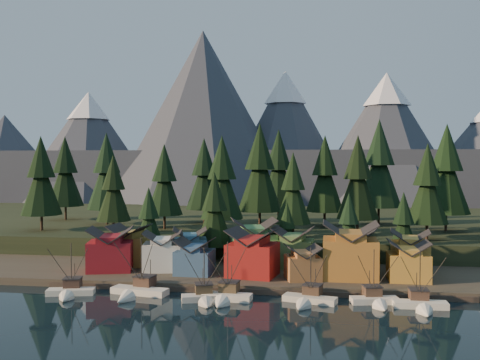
# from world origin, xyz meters

# --- Properties ---
(ground) EXTENTS (500.00, 500.00, 0.00)m
(ground) POSITION_xyz_m (0.00, 0.00, 0.00)
(ground) COLOR black
(ground) RESTS_ON ground
(shore_strip) EXTENTS (400.00, 50.00, 1.50)m
(shore_strip) POSITION_xyz_m (0.00, 40.00, 0.75)
(shore_strip) COLOR #393229
(shore_strip) RESTS_ON ground
(hillside) EXTENTS (420.00, 100.00, 6.00)m
(hillside) POSITION_xyz_m (0.00, 90.00, 3.00)
(hillside) COLOR black
(hillside) RESTS_ON ground
(dock) EXTENTS (80.00, 4.00, 1.00)m
(dock) POSITION_xyz_m (0.00, 16.50, 0.50)
(dock) COLOR #483E33
(dock) RESTS_ON ground
(mountain_ridge) EXTENTS (560.00, 190.00, 90.00)m
(mountain_ridge) POSITION_xyz_m (-4.20, 213.59, 26.06)
(mountain_ridge) COLOR #444957
(mountain_ridge) RESTS_ON ground
(boat_0) EXTENTS (9.19, 9.69, 10.65)m
(boat_0) POSITION_xyz_m (-33.04, 8.84, 2.07)
(boat_0) COLOR silver
(boat_0) RESTS_ON ground
(boat_1) EXTENTS (11.41, 12.09, 11.70)m
(boat_1) POSITION_xyz_m (-20.93, 10.69, 2.12)
(boat_1) COLOR silver
(boat_1) RESTS_ON ground
(boat_2) EXTENTS (8.72, 9.26, 10.53)m
(boat_2) POSITION_xyz_m (-7.53, 8.19, 2.09)
(boat_2) COLOR beige
(boat_2) RESTS_ON ground
(boat_3) EXTENTS (9.29, 9.97, 11.51)m
(boat_3) POSITION_xyz_m (-4.03, 9.12, 2.29)
(boat_3) COLOR white
(boat_3) RESTS_ON ground
(boat_4) EXTENTS (10.01, 10.45, 10.65)m
(boat_4) POSITION_xyz_m (10.41, 9.71, 1.98)
(boat_4) COLOR beige
(boat_4) RESTS_ON ground
(boat_5) EXTENTS (8.79, 9.28, 10.40)m
(boat_5) POSITION_xyz_m (22.04, 10.74, 2.04)
(boat_5) COLOR silver
(boat_5) RESTS_ON ground
(boat_6) EXTENTS (9.12, 9.93, 10.68)m
(boat_6) POSITION_xyz_m (29.24, 8.92, 2.03)
(boat_6) COLOR white
(boat_6) RESTS_ON ground
(house_front_0) EXTENTS (10.92, 10.56, 9.09)m
(house_front_0) POSITION_xyz_m (-31.57, 24.89, 6.28)
(house_front_0) COLOR maroon
(house_front_0) RESTS_ON shore_strip
(house_front_1) EXTENTS (9.28, 9.03, 8.26)m
(house_front_1) POSITION_xyz_m (-20.69, 26.76, 5.84)
(house_front_1) COLOR white
(house_front_1) RESTS_ON shore_strip
(house_front_2) EXTENTS (7.67, 7.72, 7.19)m
(house_front_2) POSITION_xyz_m (-13.07, 24.08, 5.28)
(house_front_2) COLOR #315175
(house_front_2) RESTS_ON shore_strip
(house_front_3) EXTENTS (10.79, 10.44, 9.53)m
(house_front_3) POSITION_xyz_m (-1.00, 23.80, 6.50)
(house_front_3) COLOR maroon
(house_front_3) RESTS_ON shore_strip
(house_front_4) EXTENTS (7.92, 8.30, 6.60)m
(house_front_4) POSITION_xyz_m (9.15, 22.18, 4.97)
(house_front_4) COLOR #A96D3C
(house_front_4) RESTS_ON shore_strip
(house_front_5) EXTENTS (10.81, 9.88, 11.12)m
(house_front_5) POSITION_xyz_m (18.43, 24.60, 7.34)
(house_front_5) COLOR #A26A29
(house_front_5) RESTS_ON shore_strip
(house_front_6) EXTENTS (7.79, 7.37, 7.70)m
(house_front_6) POSITION_xyz_m (29.53, 24.02, 5.55)
(house_front_6) COLOR gold
(house_front_6) RESTS_ON shore_strip
(house_back_0) EXTENTS (8.66, 8.36, 8.91)m
(house_back_0) POSITION_xyz_m (-29.89, 31.67, 6.18)
(house_back_0) COLOR #A5853A
(house_back_0) RESTS_ON shore_strip
(house_back_1) EXTENTS (8.96, 9.03, 8.31)m
(house_back_1) POSITION_xyz_m (-16.13, 32.52, 5.86)
(house_back_1) COLOR #396B87
(house_back_1) RESTS_ON shore_strip
(house_back_2) EXTENTS (11.56, 10.97, 10.34)m
(house_back_2) POSITION_xyz_m (-2.09, 35.06, 6.93)
(house_back_2) COLOR #447D48
(house_back_2) RESTS_ON shore_strip
(house_back_3) EXTENTS (9.42, 8.58, 8.77)m
(house_back_3) POSITION_xyz_m (6.65, 33.69, 6.11)
(house_back_3) COLOR #537F44
(house_back_3) RESTS_ON shore_strip
(house_back_4) EXTENTS (9.37, 9.12, 8.70)m
(house_back_4) POSITION_xyz_m (20.19, 32.62, 6.07)
(house_back_4) COLOR silver
(house_back_4) RESTS_ON shore_strip
(house_back_5) EXTENTS (8.80, 8.89, 8.81)m
(house_back_5) POSITION_xyz_m (31.11, 31.78, 6.12)
(house_back_5) COLOR #A6883B
(house_back_5) RESTS_ON shore_strip
(tree_hill_0) EXTENTS (11.01, 11.01, 25.66)m
(tree_hill_0) POSITION_xyz_m (-62.00, 52.00, 20.03)
(tree_hill_0) COLOR #332319
(tree_hill_0) RESTS_ON hillside
(tree_hill_1) EXTENTS (11.72, 11.72, 27.29)m
(tree_hill_1) POSITION_xyz_m (-50.00, 68.00, 20.92)
(tree_hill_1) COLOR #332319
(tree_hill_1) RESTS_ON hillside
(tree_hill_2) EXTENTS (8.78, 8.78, 20.45)m
(tree_hill_2) POSITION_xyz_m (-40.00, 48.00, 17.18)
(tree_hill_2) COLOR #332319
(tree_hill_2) RESTS_ON hillside
(tree_hill_3) EXTENTS (10.12, 10.12, 23.58)m
(tree_hill_3) POSITION_xyz_m (-30.00, 60.00, 18.89)
(tree_hill_3) COLOR #332319
(tree_hill_3) RESTS_ON hillside
(tree_hill_4) EXTENTS (11.08, 11.08, 25.82)m
(tree_hill_4) POSITION_xyz_m (-22.00, 75.00, 20.12)
(tree_hill_4) COLOR #332319
(tree_hill_4) RESTS_ON hillside
(tree_hill_5) EXTENTS (10.87, 10.87, 25.31)m
(tree_hill_5) POSITION_xyz_m (-12.00, 50.00, 19.84)
(tree_hill_5) COLOR #332319
(tree_hill_5) RESTS_ON hillside
(tree_hill_6) EXTENTS (12.59, 12.59, 29.33)m
(tree_hill_6) POSITION_xyz_m (-4.00, 65.00, 22.04)
(tree_hill_6) COLOR #332319
(tree_hill_6) RESTS_ON hillside
(tree_hill_7) EXTENTS (9.01, 9.01, 20.99)m
(tree_hill_7) POSITION_xyz_m (6.00, 48.00, 17.47)
(tree_hill_7) COLOR #332319
(tree_hill_7) RESTS_ON hillside
(tree_hill_8) EXTENTS (11.28, 11.28, 26.27)m
(tree_hill_8) POSITION_xyz_m (14.00, 72.00, 20.36)
(tree_hill_8) COLOR #332319
(tree_hill_8) RESTS_ON hillside
(tree_hill_9) EXTENTS (10.91, 10.91, 25.43)m
(tree_hill_9) POSITION_xyz_m (22.00, 55.00, 19.90)
(tree_hill_9) COLOR #332319
(tree_hill_9) RESTS_ON hillside
(tree_hill_10) EXTENTS (13.44, 13.44, 31.32)m
(tree_hill_10) POSITION_xyz_m (30.00, 80.00, 23.12)
(tree_hill_10) COLOR #332319
(tree_hill_10) RESTS_ON hillside
(tree_hill_11) EXTENTS (9.92, 9.92, 23.11)m
(tree_hill_11) POSITION_xyz_m (38.00, 50.00, 18.63)
(tree_hill_11) COLOR #332319
(tree_hill_11) RESTS_ON hillside
(tree_hill_12) EXTENTS (12.37, 12.37, 28.81)m
(tree_hill_12) POSITION_xyz_m (46.00, 66.00, 21.75)
(tree_hill_12) COLOR #332319
(tree_hill_12) RESTS_ON hillside
(tree_hill_15) EXTENTS (12.30, 12.30, 28.66)m
(tree_hill_15) POSITION_xyz_m (0.00, 82.00, 21.67)
(tree_hill_15) COLOR #332319
(tree_hill_15) RESTS_ON hillside
(tree_hill_16) EXTENTS (11.50, 11.50, 26.80)m
(tree_hill_16) POSITION_xyz_m (-68.00, 78.00, 20.65)
(tree_hill_16) COLOR #332319
(tree_hill_16) RESTS_ON hillside
(tree_shore_0) EXTENTS (7.34, 7.34, 17.10)m
(tree_shore_0) POSITION_xyz_m (-28.00, 40.00, 10.84)
(tree_shore_0) COLOR #332319
(tree_shore_0) RESTS_ON shore_strip
(tree_shore_1) EXTENTS (8.94, 8.94, 20.84)m
(tree_shore_1) POSITION_xyz_m (-12.00, 40.00, 12.89)
(tree_shore_1) COLOR #332319
(tree_shore_1) RESTS_ON shore_strip
(tree_shore_2) EXTENTS (5.96, 5.96, 13.88)m
(tree_shore_2) POSITION_xyz_m (5.00, 40.00, 9.08)
(tree_shore_2) COLOR #332319
(tree_shore_2) RESTS_ON shore_strip
(tree_shore_3) EXTENTS (6.95, 6.95, 16.19)m
(tree_shore_3) POSITION_xyz_m (19.00, 40.00, 10.34)
(tree_shore_3) COLOR #332319
(tree_shore_3) RESTS_ON shore_strip
(tree_shore_4) EXTENTS (7.06, 7.06, 16.46)m
(tree_shore_4) POSITION_xyz_m (31.00, 40.00, 10.49)
(tree_shore_4) COLOR #332319
(tree_shore_4) RESTS_ON shore_strip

